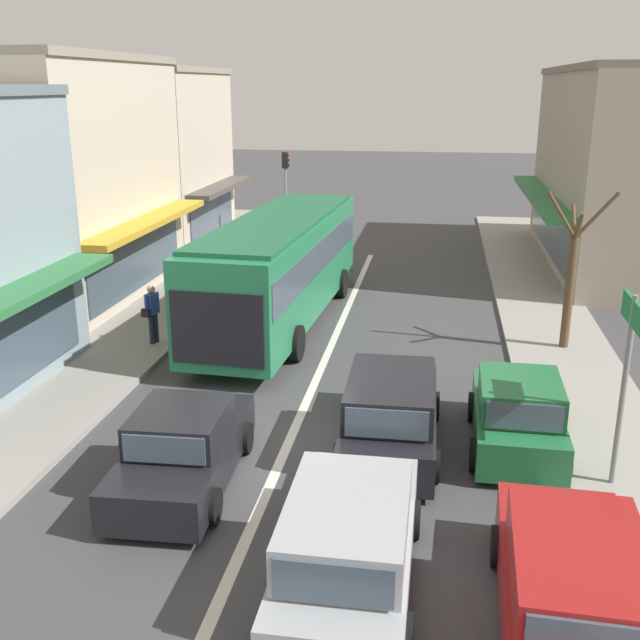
{
  "coord_description": "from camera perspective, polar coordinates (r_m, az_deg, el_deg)",
  "views": [
    {
      "loc": [
        2.8,
        -13.16,
        6.92
      ],
      "look_at": [
        -0.08,
        4.78,
        1.2
      ],
      "focal_mm": 42.0,
      "sensor_mm": 36.0,
      "label": 1
    }
  ],
  "objects": [
    {
      "name": "sedan_behind_bus_near",
      "position": [
        13.86,
        -10.37,
        -9.67
      ],
      "size": [
        2.02,
        4.26,
        1.47
      ],
      "color": "black",
      "rests_on": "ground"
    },
    {
      "name": "parked_wagon_kerb_front",
      "position": [
        10.67,
        18.73,
        -18.96
      ],
      "size": [
        2.06,
        4.56,
        1.58
      ],
      "color": "maroon",
      "rests_on": "ground"
    },
    {
      "name": "lane_centre_line",
      "position": [
        18.71,
        -0.14,
        -4.21
      ],
      "size": [
        0.2,
        28.0,
        0.01
      ],
      "primitive_type": "cube",
      "color": "silver",
      "rests_on": "ground"
    },
    {
      "name": "city_bus",
      "position": [
        22.2,
        -3.09,
        4.34
      ],
      "size": [
        3.19,
        10.98,
        3.23
      ],
      "color": "#237A4C",
      "rests_on": "ground"
    },
    {
      "name": "parked_hatchback_kerb_second",
      "position": [
        15.33,
        14.8,
        -7.04
      ],
      "size": [
        1.87,
        3.73,
        1.54
      ],
      "color": "#1E6638",
      "rests_on": "ground"
    },
    {
      "name": "wagon_adjacent_lane_trail",
      "position": [
        11.01,
        2.2,
        -16.66
      ],
      "size": [
        1.95,
        4.5,
        1.58
      ],
      "color": "#9EA3A8",
      "rests_on": "ground"
    },
    {
      "name": "pedestrian_with_handbag_near",
      "position": [
        20.8,
        -12.67,
        0.7
      ],
      "size": [
        0.36,
        0.66,
        1.63
      ],
      "color": "#232838",
      "rests_on": "sidewalk_left"
    },
    {
      "name": "kerb_right",
      "position": [
        20.63,
        18.07,
        -2.84
      ],
      "size": [
        2.8,
        44.0,
        0.12
      ],
      "primitive_type": "cube",
      "color": "gray",
      "rests_on": "ground"
    },
    {
      "name": "ground_plane",
      "position": [
        15.13,
        -2.61,
        -9.76
      ],
      "size": [
        140.0,
        140.0,
        0.0
      ],
      "primitive_type": "plane",
      "color": "#3F3F42"
    },
    {
      "name": "wagon_queue_far_back",
      "position": [
        14.91,
        5.42,
        -7.06
      ],
      "size": [
        1.98,
        4.52,
        1.58
      ],
      "color": "black",
      "rests_on": "ground"
    },
    {
      "name": "traffic_light_downstreet",
      "position": [
        32.76,
        -2.64,
        10.34
      ],
      "size": [
        0.33,
        0.24,
        4.2
      ],
      "color": "gray",
      "rests_on": "ground"
    },
    {
      "name": "street_tree_right",
      "position": [
        20.9,
        18.56,
        2.97
      ],
      "size": [
        1.81,
        1.52,
        4.34
      ],
      "color": "brown",
      "rests_on": "ground"
    },
    {
      "name": "sidewalk_left",
      "position": [
        22.49,
        -16.65,
        -1.0
      ],
      "size": [
        5.2,
        44.0,
        0.14
      ],
      "primitive_type": "cube",
      "color": "gray",
      "rests_on": "ground"
    },
    {
      "name": "shopfront_mid_block",
      "position": [
        26.39,
        -20.74,
        9.86
      ],
      "size": [
        7.56,
        9.23,
        7.86
      ],
      "color": "beige",
      "rests_on": "ground"
    },
    {
      "name": "shopfront_far_end",
      "position": [
        34.18,
        -13.54,
        11.79
      ],
      "size": [
        7.37,
        7.45,
        7.63
      ],
      "color": "beige",
      "rests_on": "ground"
    },
    {
      "name": "directional_road_sign",
      "position": [
        13.67,
        22.5,
        -1.99
      ],
      "size": [
        0.1,
        1.4,
        3.6
      ],
      "color": "gray",
      "rests_on": "ground"
    }
  ]
}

